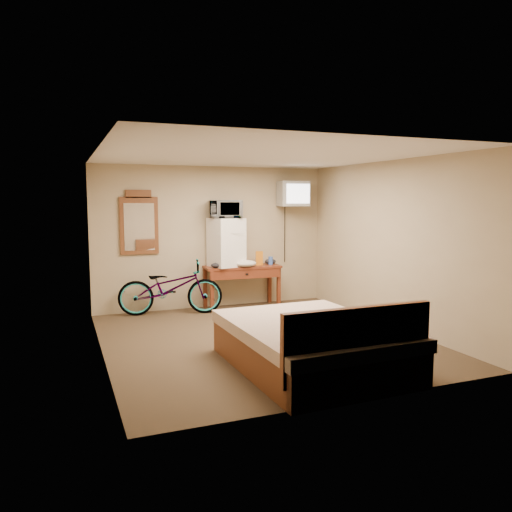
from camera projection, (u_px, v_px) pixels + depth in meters
name	position (u px, v px, depth m)	size (l,w,h in m)	color
room	(261.00, 249.00, 6.76)	(4.60, 4.64, 2.50)	#3D301E
desk	(243.00, 273.00, 8.84)	(1.37, 0.59, 0.75)	maroon
mini_fridge	(226.00, 242.00, 8.73)	(0.62, 0.60, 0.85)	white
microwave	(226.00, 209.00, 8.66)	(0.57, 0.38, 0.31)	white
snack_bag	(259.00, 258.00, 8.93)	(0.12, 0.07, 0.25)	#CC6E12
blue_cup	(271.00, 261.00, 9.01)	(0.08, 0.08, 0.14)	blue
cloth_cream	(246.00, 264.00, 8.70)	(0.38, 0.29, 0.12)	white
cloth_dark_a	(218.00, 265.00, 8.57)	(0.24, 0.18, 0.09)	black
cloth_dark_b	(270.00, 261.00, 9.08)	(0.21, 0.17, 0.10)	black
crt_television	(293.00, 194.00, 9.06)	(0.57, 0.62, 0.45)	black
wall_mirror	(139.00, 223.00, 8.35)	(0.64, 0.04, 1.08)	brown
bicycle	(171.00, 288.00, 8.34)	(0.60, 1.73, 0.91)	black
bed	(314.00, 344.00, 5.63)	(1.72, 2.24, 0.90)	brown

